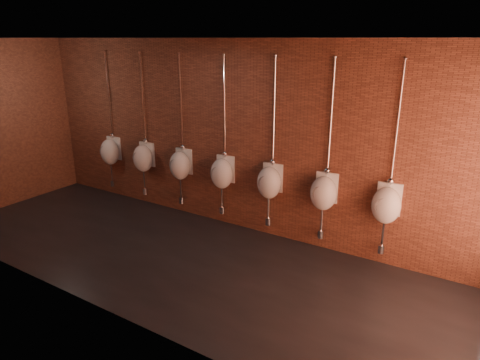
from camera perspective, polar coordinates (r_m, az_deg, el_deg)
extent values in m
plane|color=black|center=(6.74, -8.53, -10.12)|extent=(8.50, 8.50, 0.00)
cube|color=black|center=(5.94, -10.05, 18.17)|extent=(8.50, 3.00, 0.04)
cube|color=brown|center=(7.31, -1.49, 5.78)|extent=(8.50, 0.04, 3.20)
cube|color=brown|center=(5.17, -20.15, -0.75)|extent=(8.50, 0.04, 3.20)
cube|color=brown|center=(9.45, -29.23, 6.35)|extent=(0.04, 3.00, 3.20)
ellipsoid|color=white|center=(9.18, -16.97, 3.60)|extent=(0.45, 0.40, 0.53)
cube|color=white|center=(9.26, -16.38, 4.11)|extent=(0.35, 0.08, 0.48)
cylinder|color=gray|center=(9.09, -17.62, 3.60)|extent=(0.24, 0.05, 0.23)
cylinder|color=silver|center=(9.05, -17.08, 10.63)|extent=(0.03, 0.03, 1.71)
sphere|color=silver|center=(9.18, -16.67, 5.75)|extent=(0.10, 0.10, 0.10)
cylinder|color=silver|center=(8.99, -17.61, 16.02)|extent=(0.06, 0.06, 0.01)
cylinder|color=silver|center=(9.29, -16.74, 1.15)|extent=(0.04, 0.04, 0.41)
cylinder|color=silver|center=(9.37, -16.59, -0.40)|extent=(0.10, 0.10, 0.13)
cylinder|color=silver|center=(9.42, -16.20, -0.25)|extent=(0.04, 0.18, 0.04)
ellipsoid|color=white|center=(8.52, -12.83, 2.83)|extent=(0.45, 0.40, 0.53)
cube|color=white|center=(8.60, -12.22, 3.39)|extent=(0.35, 0.08, 0.48)
cylinder|color=gray|center=(8.42, -13.48, 2.83)|extent=(0.24, 0.05, 0.23)
cylinder|color=silver|center=(8.38, -12.81, 10.42)|extent=(0.03, 0.03, 1.71)
sphere|color=silver|center=(8.51, -12.48, 5.15)|extent=(0.10, 0.10, 0.10)
cylinder|color=silver|center=(8.31, -13.24, 16.24)|extent=(0.06, 0.06, 0.01)
cylinder|color=silver|center=(8.64, -12.63, 0.20)|extent=(0.04, 0.04, 0.41)
cylinder|color=silver|center=(8.72, -12.51, -1.45)|extent=(0.10, 0.10, 0.13)
cylinder|color=silver|center=(8.78, -12.12, -1.29)|extent=(0.04, 0.18, 0.04)
ellipsoid|color=white|center=(7.91, -8.02, 1.92)|extent=(0.45, 0.40, 0.53)
cube|color=white|center=(8.00, -7.41, 2.53)|extent=(0.35, 0.08, 0.48)
cylinder|color=gray|center=(7.81, -8.65, 1.91)|extent=(0.24, 0.05, 0.23)
cylinder|color=silver|center=(7.76, -7.83, 10.09)|extent=(0.03, 0.03, 1.71)
sphere|color=silver|center=(7.91, -7.63, 4.41)|extent=(0.10, 0.10, 0.10)
cylinder|color=silver|center=(7.69, -8.12, 16.39)|extent=(0.06, 0.06, 0.01)
cylinder|color=silver|center=(8.04, -7.89, -0.89)|extent=(0.04, 0.04, 0.41)
cylinder|color=silver|center=(8.13, -7.81, -2.65)|extent=(0.10, 0.10, 0.13)
cylinder|color=silver|center=(8.19, -7.42, -2.46)|extent=(0.04, 0.18, 0.04)
ellipsoid|color=white|center=(7.37, -2.46, 0.86)|extent=(0.45, 0.40, 0.53)
cube|color=white|center=(7.46, -1.88, 1.52)|extent=(0.35, 0.08, 0.48)
cylinder|color=gray|center=(7.26, -3.06, 0.83)|extent=(0.24, 0.05, 0.23)
cylinder|color=silver|center=(7.21, -2.06, 9.62)|extent=(0.03, 0.03, 1.71)
sphere|color=silver|center=(7.36, -2.03, 3.53)|extent=(0.10, 0.10, 0.10)
cylinder|color=silver|center=(7.13, -2.14, 16.41)|extent=(0.06, 0.06, 0.01)
cylinder|color=silver|center=(7.51, -2.42, -2.14)|extent=(0.04, 0.04, 0.41)
cylinder|color=silver|center=(7.60, -2.39, -4.01)|extent=(0.10, 0.10, 0.13)
cylinder|color=silver|center=(7.67, -2.02, -3.79)|extent=(0.04, 0.18, 0.04)
ellipsoid|color=white|center=(6.91, 3.90, -0.37)|extent=(0.45, 0.40, 0.53)
cube|color=white|center=(7.01, 4.43, 0.34)|extent=(0.35, 0.08, 0.48)
cylinder|color=gray|center=(6.79, 3.36, -0.43)|extent=(0.24, 0.05, 0.23)
cylinder|color=silver|center=(6.74, 4.58, 8.95)|extent=(0.03, 0.03, 1.71)
sphere|color=silver|center=(6.91, 4.37, 2.47)|extent=(0.10, 0.10, 0.10)
cylinder|color=silver|center=(6.66, 4.77, 16.22)|extent=(0.06, 0.06, 0.01)
cylinder|color=silver|center=(7.06, 3.82, -3.54)|extent=(0.04, 0.04, 0.41)
cylinder|color=silver|center=(7.16, 3.78, -5.50)|extent=(0.10, 0.10, 0.13)
cylinder|color=silver|center=(7.23, 4.11, -5.26)|extent=(0.04, 0.18, 0.04)
ellipsoid|color=white|center=(6.56, 11.05, -1.75)|extent=(0.45, 0.40, 0.53)
cube|color=white|center=(6.66, 11.51, -0.97)|extent=(0.35, 0.08, 0.48)
cylinder|color=gray|center=(6.43, 10.63, -1.83)|extent=(0.24, 0.05, 0.23)
cylinder|color=silver|center=(6.37, 12.05, 8.06)|extent=(0.03, 0.03, 1.71)
sphere|color=silver|center=(6.55, 11.57, 1.24)|extent=(0.10, 0.10, 0.10)
cylinder|color=silver|center=(6.28, 12.59, 15.74)|extent=(0.06, 0.06, 0.01)
cylinder|color=silver|center=(6.71, 10.84, -5.05)|extent=(0.04, 0.04, 0.41)
cylinder|color=silver|center=(6.81, 10.70, -7.10)|extent=(0.10, 0.10, 0.13)
cylinder|color=silver|center=(6.89, 10.98, -6.82)|extent=(0.04, 0.18, 0.04)
ellipsoid|color=white|center=(6.31, 18.90, -3.23)|extent=(0.45, 0.40, 0.53)
cube|color=white|center=(6.42, 19.25, -2.40)|extent=(0.35, 0.08, 0.48)
cylinder|color=gray|center=(6.18, 18.63, -3.35)|extent=(0.24, 0.05, 0.23)
cylinder|color=silver|center=(6.12, 20.25, 6.93)|extent=(0.03, 0.03, 1.71)
sphere|color=silver|center=(6.30, 19.44, -0.12)|extent=(0.10, 0.10, 0.10)
cylinder|color=silver|center=(6.03, 21.16, 14.88)|extent=(0.06, 0.06, 0.01)
cylinder|color=silver|center=(6.47, 18.53, -6.62)|extent=(0.04, 0.04, 0.41)
cylinder|color=silver|center=(6.58, 18.29, -8.71)|extent=(0.10, 0.10, 0.13)
cylinder|color=silver|center=(6.66, 18.49, -8.41)|extent=(0.04, 0.18, 0.04)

